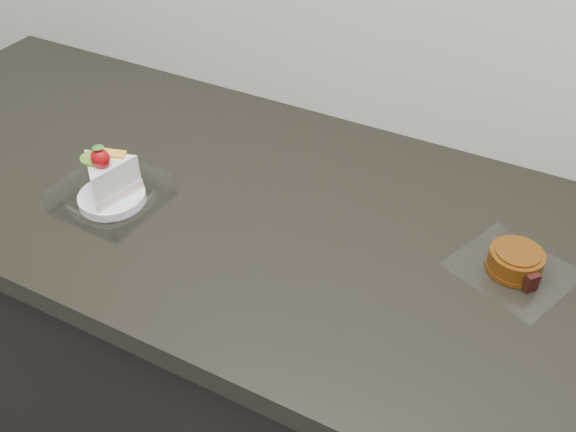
{
  "coord_description": "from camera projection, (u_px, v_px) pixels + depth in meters",
  "views": [
    {
      "loc": [
        0.23,
        0.98,
        1.56
      ],
      "look_at": [
        -0.12,
        1.64,
        0.94
      ],
      "focal_mm": 40.0,
      "sensor_mm": 36.0,
      "label": 1
    }
  ],
  "objects": [
    {
      "name": "cake_tray",
      "position": [
        110.0,
        188.0,
        1.04
      ],
      "size": [
        0.16,
        0.16,
        0.12
      ],
      "rotation": [
        0.0,
        0.0,
        -0.05
      ],
      "color": "white",
      "rests_on": "counter"
    },
    {
      "name": "counter",
      "position": [
        352.0,
        409.0,
        1.27
      ],
      "size": [
        2.04,
        0.64,
        0.9
      ],
      "color": "black",
      "rests_on": "ground"
    },
    {
      "name": "mooncake_wrap",
      "position": [
        515.0,
        263.0,
        0.93
      ],
      "size": [
        0.2,
        0.19,
        0.04
      ],
      "rotation": [
        0.0,
        0.0,
        -0.21
      ],
      "color": "white",
      "rests_on": "counter"
    }
  ]
}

